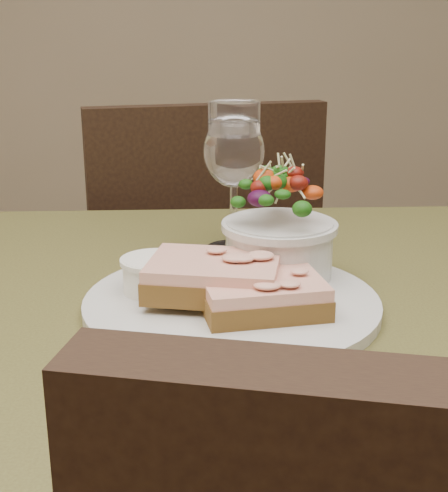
{
  "coord_description": "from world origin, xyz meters",
  "views": [
    {
      "loc": [
        -0.01,
        -0.65,
        1.03
      ],
      "look_at": [
        0.02,
        0.02,
        0.81
      ],
      "focal_mm": 50.0,
      "sensor_mm": 36.0,
      "label": 1
    }
  ],
  "objects_px": {
    "wine_glass": "(234,156)",
    "ramekin": "(154,273)",
    "chair_far": "(191,377)",
    "sandwich_front": "(263,295)",
    "dinner_plate": "(232,303)",
    "sandwich_back": "(214,276)",
    "cafe_table": "(208,396)",
    "salad_bowl": "(280,223)"
  },
  "relations": [
    {
      "from": "chair_far",
      "to": "sandwich_front",
      "type": "distance_m",
      "value": 0.88
    },
    {
      "from": "wine_glass",
      "to": "salad_bowl",
      "type": "bearing_deg",
      "value": -71.29
    },
    {
      "from": "sandwich_back",
      "to": "ramekin",
      "type": "bearing_deg",
      "value": 166.5
    },
    {
      "from": "ramekin",
      "to": "salad_bowl",
      "type": "xyz_separation_m",
      "value": [
        0.14,
        0.04,
        0.04
      ]
    },
    {
      "from": "wine_glass",
      "to": "sandwich_back",
      "type": "bearing_deg",
      "value": -99.13
    },
    {
      "from": "ramekin",
      "to": "salad_bowl",
      "type": "distance_m",
      "value": 0.15
    },
    {
      "from": "chair_far",
      "to": "salad_bowl",
      "type": "height_order",
      "value": "chair_far"
    },
    {
      "from": "cafe_table",
      "to": "salad_bowl",
      "type": "distance_m",
      "value": 0.2
    },
    {
      "from": "ramekin",
      "to": "wine_glass",
      "type": "height_order",
      "value": "wine_glass"
    },
    {
      "from": "wine_glass",
      "to": "ramekin",
      "type": "bearing_deg",
      "value": -119.04
    },
    {
      "from": "dinner_plate",
      "to": "sandwich_back",
      "type": "height_order",
      "value": "sandwich_back"
    },
    {
      "from": "sandwich_front",
      "to": "salad_bowl",
      "type": "bearing_deg",
      "value": 65.31
    },
    {
      "from": "chair_far",
      "to": "wine_glass",
      "type": "xyz_separation_m",
      "value": [
        0.06,
        -0.5,
        0.58
      ]
    },
    {
      "from": "sandwich_front",
      "to": "sandwich_back",
      "type": "bearing_deg",
      "value": 139.16
    },
    {
      "from": "ramekin",
      "to": "salad_bowl",
      "type": "height_order",
      "value": "salad_bowl"
    },
    {
      "from": "chair_far",
      "to": "dinner_plate",
      "type": "bearing_deg",
      "value": 81.29
    },
    {
      "from": "cafe_table",
      "to": "dinner_plate",
      "type": "bearing_deg",
      "value": -1.12
    },
    {
      "from": "sandwich_front",
      "to": "sandwich_back",
      "type": "height_order",
      "value": "sandwich_back"
    },
    {
      "from": "cafe_table",
      "to": "sandwich_back",
      "type": "xyz_separation_m",
      "value": [
        0.01,
        -0.01,
        0.14
      ]
    },
    {
      "from": "cafe_table",
      "to": "dinner_plate",
      "type": "relative_size",
      "value": 2.66
    },
    {
      "from": "ramekin",
      "to": "salad_bowl",
      "type": "relative_size",
      "value": 0.51
    },
    {
      "from": "dinner_plate",
      "to": "chair_far",
      "type": "bearing_deg",
      "value": 93.97
    },
    {
      "from": "salad_bowl",
      "to": "wine_glass",
      "type": "height_order",
      "value": "wine_glass"
    },
    {
      "from": "salad_bowl",
      "to": "wine_glass",
      "type": "relative_size",
      "value": 0.73
    },
    {
      "from": "sandwich_front",
      "to": "ramekin",
      "type": "height_order",
      "value": "ramekin"
    },
    {
      "from": "dinner_plate",
      "to": "salad_bowl",
      "type": "relative_size",
      "value": 2.37
    },
    {
      "from": "chair_far",
      "to": "sandwich_back",
      "type": "bearing_deg",
      "value": 79.78
    },
    {
      "from": "chair_far",
      "to": "sandwich_front",
      "type": "height_order",
      "value": "chair_far"
    },
    {
      "from": "chair_far",
      "to": "cafe_table",
      "type": "bearing_deg",
      "value": 79.22
    },
    {
      "from": "sandwich_front",
      "to": "chair_far",
      "type": "bearing_deg",
      "value": 86.94
    },
    {
      "from": "ramekin",
      "to": "wine_glass",
      "type": "xyz_separation_m",
      "value": [
        0.09,
        0.17,
        0.09
      ]
    },
    {
      "from": "cafe_table",
      "to": "salad_bowl",
      "type": "relative_size",
      "value": 6.3
    },
    {
      "from": "chair_far",
      "to": "ramekin",
      "type": "bearing_deg",
      "value": 74.65
    },
    {
      "from": "wine_glass",
      "to": "cafe_table",
      "type": "bearing_deg",
      "value": -101.48
    },
    {
      "from": "sandwich_back",
      "to": "cafe_table",
      "type": "bearing_deg",
      "value": 150.31
    },
    {
      "from": "cafe_table",
      "to": "wine_glass",
      "type": "relative_size",
      "value": 4.57
    },
    {
      "from": "sandwich_front",
      "to": "ramekin",
      "type": "bearing_deg",
      "value": 143.0
    },
    {
      "from": "dinner_plate",
      "to": "sandwich_back",
      "type": "bearing_deg",
      "value": -162.62
    },
    {
      "from": "cafe_table",
      "to": "chair_far",
      "type": "bearing_deg",
      "value": 91.91
    },
    {
      "from": "cafe_table",
      "to": "sandwich_front",
      "type": "height_order",
      "value": "sandwich_front"
    },
    {
      "from": "sandwich_back",
      "to": "wine_glass",
      "type": "height_order",
      "value": "wine_glass"
    },
    {
      "from": "dinner_plate",
      "to": "cafe_table",
      "type": "bearing_deg",
      "value": 178.88
    }
  ]
}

